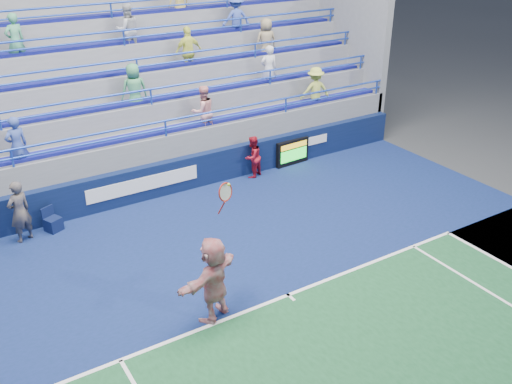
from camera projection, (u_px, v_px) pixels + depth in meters
ground at (288, 296)px, 13.37m from camera, size 120.00×120.00×0.00m
sponsor_wall at (172, 177)px, 18.08m from camera, size 18.00×0.32×1.10m
bleacher_stand at (126, 114)px, 20.51m from camera, size 18.00×5.60×6.13m
serve_speed_board at (292, 152)px, 20.12m from camera, size 1.35×0.23×0.93m
judge_chair at (53, 223)px, 16.02m from camera, size 0.53×0.55×0.71m
tennis_player at (213, 279)px, 12.26m from camera, size 1.93×1.32×3.20m
line_judge at (20, 212)px, 15.24m from camera, size 0.77×0.65×1.78m
ball_girl at (253, 157)px, 19.08m from camera, size 0.86×0.78×1.45m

